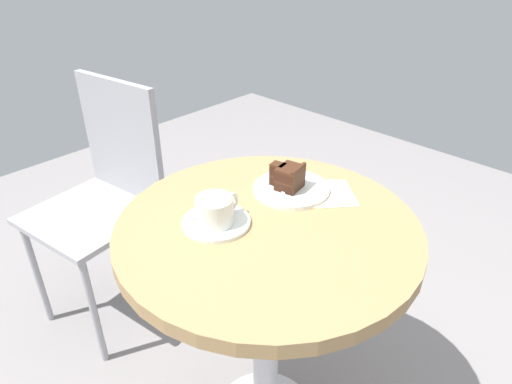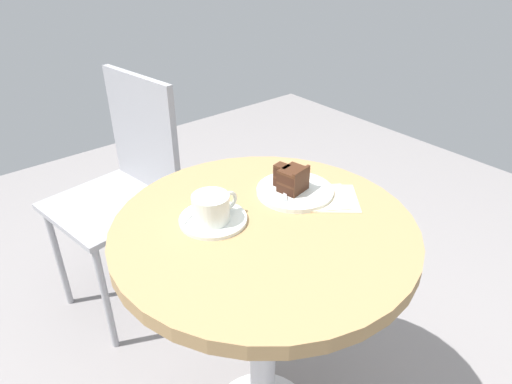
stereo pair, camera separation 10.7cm
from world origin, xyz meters
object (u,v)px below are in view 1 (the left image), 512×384
saucer (216,222)px  napkin (324,194)px  cafe_chair (107,186)px  cake_slice (288,177)px  cake_plate (291,189)px  coffee_cup (215,210)px  fork (279,179)px  teaspoon (199,211)px

saucer → napkin: size_ratio=0.82×
cafe_chair → cake_slice: bearing=3.2°
saucer → cake_plate: bearing=-7.1°
coffee_cup → cake_plate: 0.24m
coffee_cup → cake_plate: (0.23, -0.02, -0.04)m
coffee_cup → cafe_chair: cafe_chair is taller
saucer → cake_slice: cake_slice is taller
saucer → fork: bearing=4.2°
coffee_cup → cafe_chair: (0.09, 0.67, -0.24)m
fork → cake_plate: bearing=-144.2°
teaspoon → cake_slice: 0.24m
teaspoon → napkin: bearing=-58.6°
saucer → cafe_chair: 0.70m
cake_slice → napkin: size_ratio=0.46×
fork → napkin: (0.04, -0.12, -0.01)m
teaspoon → cake_slice: cake_slice is taller
cake_plate → coffee_cup: bearing=174.0°
napkin → cake_slice: bearing=124.9°
coffee_cup → napkin: size_ratio=0.61×
cake_plate → napkin: cake_plate is taller
cake_plate → fork: 0.05m
cake_slice → napkin: 0.10m
cake_plate → cafe_chair: cafe_chair is taller
saucer → cake_plate: size_ratio=0.81×
napkin → fork: bearing=109.5°
coffee_cup → fork: coffee_cup is taller
saucer → coffee_cup: 0.04m
napkin → cafe_chair: 0.82m
coffee_cup → fork: (0.24, 0.02, -0.03)m
teaspoon → napkin: teaspoon is taller
teaspoon → cafe_chair: (0.08, 0.61, -0.21)m
cake_plate → napkin: bearing=-57.7°
cafe_chair → saucer: bearing=-15.2°
cake_plate → napkin: (0.04, -0.07, -0.00)m
saucer → cake_slice: 0.23m
cake_plate → fork: fork is taller
saucer → cake_slice: bearing=-6.0°
coffee_cup → teaspoon: bearing=88.6°
saucer → teaspoon: bearing=93.5°
cake_plate → cafe_chair: 0.74m
teaspoon → cake_slice: size_ratio=1.18×
saucer → cafe_chair: (0.08, 0.67, -0.20)m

